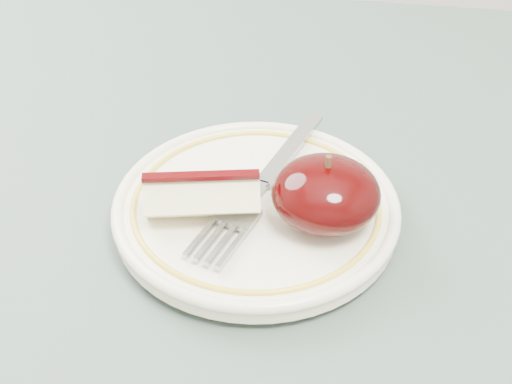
% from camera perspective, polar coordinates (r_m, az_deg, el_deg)
% --- Properties ---
extents(table, '(0.90, 0.90, 0.75)m').
position_cam_1_polar(table, '(0.53, 3.50, -14.32)').
color(table, brown).
rests_on(table, ground).
extents(plate, '(0.20, 0.20, 0.02)m').
position_cam_1_polar(plate, '(0.50, 0.00, -1.25)').
color(plate, white).
rests_on(plate, table).
extents(apple_half, '(0.07, 0.07, 0.05)m').
position_cam_1_polar(apple_half, '(0.47, 5.61, -0.14)').
color(apple_half, black).
rests_on(apple_half, plate).
extents(apple_wedge, '(0.08, 0.05, 0.04)m').
position_cam_1_polar(apple_wedge, '(0.48, -4.33, -0.39)').
color(apple_wedge, '#FFF0BB').
rests_on(apple_wedge, plate).
extents(fork, '(0.07, 0.18, 0.00)m').
position_cam_1_polar(fork, '(0.51, 0.48, 0.60)').
color(fork, '#909398').
rests_on(fork, plate).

